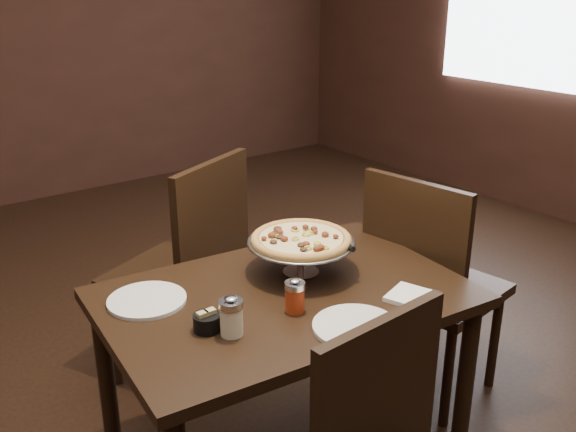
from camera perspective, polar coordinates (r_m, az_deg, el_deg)
room at (r=1.97m, az=2.34°, el=13.25°), size 6.04×7.04×2.84m
dining_table at (r=2.10m, az=-0.26°, el=-9.06°), size 1.21×0.87×0.71m
pizza_stand at (r=2.13m, az=1.17°, el=-2.11°), size 0.36×0.36×0.15m
parmesan_shaker at (r=1.81m, az=-5.06°, el=-8.89°), size 0.07×0.07×0.12m
pepper_flake_shaker at (r=1.92m, az=0.61°, el=-7.12°), size 0.06×0.06×0.11m
packet_caddy at (r=1.85m, az=-7.21°, el=-9.31°), size 0.08×0.08×0.06m
napkin_stack at (r=2.05m, az=10.92°, el=-7.05°), size 0.17×0.17×0.01m
plate_left at (r=2.04m, az=-12.43°, el=-7.32°), size 0.24×0.24×0.01m
plate_near at (r=1.86m, az=6.10°, el=-9.77°), size 0.25×0.25×0.01m
serving_spatula at (r=2.11m, az=5.02°, el=-2.51°), size 0.13×0.13×0.02m
chair_far at (r=2.66m, az=-8.87°, el=-4.27°), size 0.62×0.62×1.00m
chair_side at (r=2.59m, az=12.37°, el=-5.60°), size 0.51×0.51×0.97m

